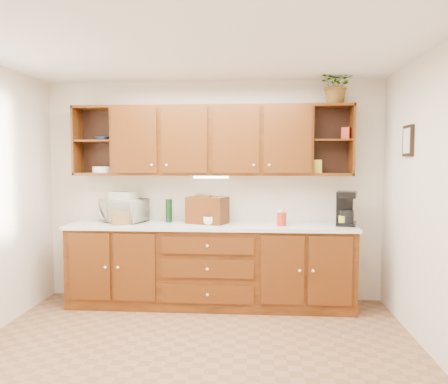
# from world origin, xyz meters

# --- Properties ---
(floor) EXTENTS (4.00, 4.00, 0.00)m
(floor) POSITION_xyz_m (0.00, 0.00, 0.00)
(floor) COLOR #8B5D40
(floor) RESTS_ON ground
(ceiling) EXTENTS (4.00, 4.00, 0.00)m
(ceiling) POSITION_xyz_m (0.00, 0.00, 2.60)
(ceiling) COLOR white
(ceiling) RESTS_ON back_wall
(back_wall) EXTENTS (4.00, 0.00, 4.00)m
(back_wall) POSITION_xyz_m (0.00, 1.75, 1.30)
(back_wall) COLOR beige
(back_wall) RESTS_ON floor
(base_cabinets) EXTENTS (3.20, 0.60, 0.90)m
(base_cabinets) POSITION_xyz_m (0.00, 1.45, 0.45)
(base_cabinets) COLOR #321505
(base_cabinets) RESTS_ON floor
(countertop) EXTENTS (3.24, 0.64, 0.04)m
(countertop) POSITION_xyz_m (0.00, 1.44, 0.92)
(countertop) COLOR silver
(countertop) RESTS_ON base_cabinets
(upper_cabinets) EXTENTS (3.20, 0.33, 0.80)m
(upper_cabinets) POSITION_xyz_m (0.01, 1.59, 1.89)
(upper_cabinets) COLOR #321505
(upper_cabinets) RESTS_ON back_wall
(undercabinet_light) EXTENTS (0.40, 0.05, 0.02)m
(undercabinet_light) POSITION_xyz_m (0.00, 1.53, 1.47)
(undercabinet_light) COLOR white
(undercabinet_light) RESTS_ON upper_cabinets
(framed_picture) EXTENTS (0.03, 0.24, 0.30)m
(framed_picture) POSITION_xyz_m (1.98, 0.90, 1.85)
(framed_picture) COLOR black
(framed_picture) RESTS_ON right_wall
(wicker_basket) EXTENTS (0.28, 0.28, 0.15)m
(wicker_basket) POSITION_xyz_m (-1.01, 1.36, 1.02)
(wicker_basket) COLOR olive
(wicker_basket) RESTS_ON countertop
(microwave) EXTENTS (0.57, 0.47, 0.27)m
(microwave) POSITION_xyz_m (-1.03, 1.56, 1.08)
(microwave) COLOR beige
(microwave) RESTS_ON countertop
(towel_stack) EXTENTS (0.33, 0.28, 0.09)m
(towel_stack) POSITION_xyz_m (-1.03, 1.56, 1.25)
(towel_stack) COLOR #E4D66B
(towel_stack) RESTS_ON microwave
(wine_bottle) EXTENTS (0.09, 0.09, 0.27)m
(wine_bottle) POSITION_xyz_m (-0.50, 1.58, 1.08)
(wine_bottle) COLOR black
(wine_bottle) RESTS_ON countertop
(woven_tray) EXTENTS (0.35, 0.12, 0.33)m
(woven_tray) POSITION_xyz_m (-0.13, 1.62, 0.95)
(woven_tray) COLOR olive
(woven_tray) RESTS_ON countertop
(bread_box) EXTENTS (0.50, 0.40, 0.31)m
(bread_box) POSITION_xyz_m (-0.04, 1.50, 1.09)
(bread_box) COLOR #321505
(bread_box) RESTS_ON countertop
(mug_tree) EXTENTS (0.31, 0.30, 0.33)m
(mug_tree) POSITION_xyz_m (0.00, 1.45, 0.99)
(mug_tree) COLOR #321505
(mug_tree) RESTS_ON countertop
(canister_red) EXTENTS (0.13, 0.13, 0.15)m
(canister_red) POSITION_xyz_m (0.80, 1.38, 1.01)
(canister_red) COLOR #AB2618
(canister_red) RESTS_ON countertop
(canister_white) EXTENTS (0.10, 0.10, 0.17)m
(canister_white) POSITION_xyz_m (0.80, 1.47, 1.03)
(canister_white) COLOR white
(canister_white) RESTS_ON countertop
(canister_yellow) EXTENTS (0.09, 0.09, 0.11)m
(canister_yellow) POSITION_xyz_m (1.47, 1.40, 1.00)
(canister_yellow) COLOR gold
(canister_yellow) RESTS_ON countertop
(coffee_maker) EXTENTS (0.27, 0.31, 0.38)m
(coffee_maker) POSITION_xyz_m (1.52, 1.47, 1.12)
(coffee_maker) COLOR black
(coffee_maker) RESTS_ON countertop
(bowl_stack) EXTENTS (0.19, 0.19, 0.04)m
(bowl_stack) POSITION_xyz_m (-1.28, 1.58, 1.92)
(bowl_stack) COLOR #274B92
(bowl_stack) RESTS_ON upper_cabinets
(plate_stack) EXTENTS (0.28, 0.28, 0.07)m
(plate_stack) POSITION_xyz_m (-1.29, 1.58, 1.56)
(plate_stack) COLOR white
(plate_stack) RESTS_ON upper_cabinets
(pantry_box_yellow) EXTENTS (0.08, 0.07, 0.15)m
(pantry_box_yellow) POSITION_xyz_m (1.21, 1.57, 1.59)
(pantry_box_yellow) COLOR gold
(pantry_box_yellow) RESTS_ON upper_cabinets
(pantry_box_red) EXTENTS (0.11, 0.11, 0.13)m
(pantry_box_red) POSITION_xyz_m (1.52, 1.55, 1.97)
(pantry_box_red) COLOR #AB2618
(pantry_box_red) RESTS_ON upper_cabinets
(potted_plant) EXTENTS (0.44, 0.40, 0.42)m
(potted_plant) POSITION_xyz_m (1.41, 1.55, 2.50)
(potted_plant) COLOR #999999
(potted_plant) RESTS_ON upper_cabinets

